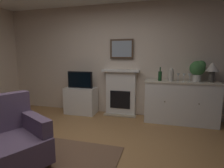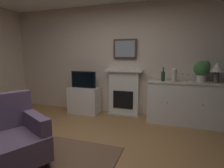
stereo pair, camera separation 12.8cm
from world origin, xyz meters
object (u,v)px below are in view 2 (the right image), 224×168
(tv_set, at_px, (83,80))
(potted_plant_small, at_px, (202,69))
(framed_picture, at_px, (125,49))
(armchair, at_px, (9,137))
(sideboard_cabinet, at_px, (184,103))
(table_lamp, at_px, (217,69))
(wine_glass_right, at_px, (194,76))
(wine_bottle, at_px, (163,76))
(tv_cabinet, at_px, (84,100))
(fireplace_unit, at_px, (124,93))
(vase_decorative, at_px, (174,75))
(wine_glass_left, at_px, (182,76))
(wine_glass_center, at_px, (188,76))

(tv_set, xyz_separation_m, potted_plant_small, (2.61, 0.05, 0.31))
(framed_picture, height_order, armchair, framed_picture)
(sideboard_cabinet, bearing_deg, framed_picture, 170.50)
(table_lamp, height_order, wine_glass_right, table_lamp)
(tv_set, bearing_deg, wine_glass_right, -0.28)
(table_lamp, height_order, wine_bottle, table_lamp)
(potted_plant_small, bearing_deg, tv_cabinet, -179.33)
(wine_bottle, bearing_deg, fireplace_unit, 165.80)
(framed_picture, distance_m, tv_cabinet, 1.60)
(fireplace_unit, xyz_separation_m, armchair, (-0.91, -2.43, -0.17))
(framed_picture, bearing_deg, sideboard_cabinet, -9.50)
(vase_decorative, relative_size, potted_plant_small, 0.65)
(framed_picture, xyz_separation_m, sideboard_cabinet, (1.33, -0.22, -1.13))
(sideboard_cabinet, distance_m, table_lamp, 0.91)
(tv_set, distance_m, potted_plant_small, 2.62)
(sideboard_cabinet, bearing_deg, fireplace_unit, 172.40)
(wine_glass_left, distance_m, vase_decorative, 0.15)
(fireplace_unit, xyz_separation_m, sideboard_cabinet, (1.33, -0.18, -0.10))
(wine_glass_right, bearing_deg, table_lamp, 2.83)
(wine_glass_center, distance_m, tv_set, 2.35)
(fireplace_unit, relative_size, armchair, 1.03)
(wine_glass_center, bearing_deg, wine_glass_right, 9.51)
(sideboard_cabinet, xyz_separation_m, tv_cabinet, (-2.30, 0.02, -0.13))
(wine_glass_right, height_order, armchair, wine_glass_right)
(fireplace_unit, relative_size, table_lamp, 2.75)
(wine_bottle, distance_m, wine_glass_right, 0.59)
(vase_decorative, bearing_deg, tv_cabinet, 178.21)
(table_lamp, relative_size, wine_glass_center, 2.42)
(sideboard_cabinet, bearing_deg, tv_set, -179.80)
(wine_glass_center, xyz_separation_m, armchair, (-2.28, -2.21, -0.64))
(fireplace_unit, relative_size, wine_glass_left, 6.67)
(wine_bottle, bearing_deg, table_lamp, 2.80)
(wine_glass_right, bearing_deg, framed_picture, 170.67)
(tv_set, xyz_separation_m, armchair, (0.06, -2.24, -0.46))
(wine_bottle, distance_m, wine_glass_left, 0.37)
(fireplace_unit, height_order, tv_set, fireplace_unit)
(sideboard_cabinet, bearing_deg, wine_glass_left, -177.79)
(sideboard_cabinet, relative_size, vase_decorative, 5.29)
(wine_glass_center, bearing_deg, vase_decorative, -177.43)
(tv_cabinet, bearing_deg, tv_set, -90.00)
(tv_set, bearing_deg, framed_picture, 13.31)
(table_lamp, height_order, wine_glass_center, table_lamp)
(wine_bottle, xyz_separation_m, armchair, (-1.80, -2.20, -0.62))
(wine_glass_left, distance_m, tv_cabinet, 2.34)
(wine_glass_center, height_order, tv_set, wine_glass_center)
(table_lamp, height_order, tv_cabinet, table_lamp)
(fireplace_unit, xyz_separation_m, framed_picture, (0.00, 0.05, 1.03))
(wine_glass_center, bearing_deg, framed_picture, 169.18)
(tv_set, bearing_deg, armchair, -88.36)
(vase_decorative, distance_m, armchair, 3.06)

